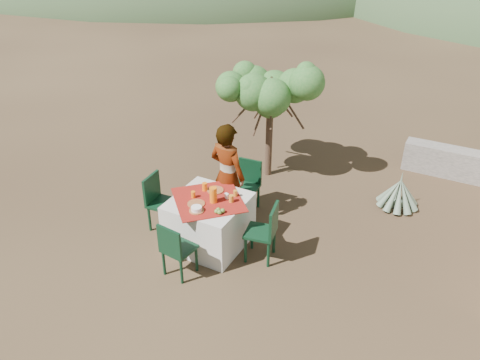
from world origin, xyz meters
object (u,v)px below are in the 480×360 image
object	(u,v)px
chair_left	(159,199)
chair_near	(175,248)
table	(209,222)
chair_far	(248,183)
chair_right	(266,230)
juice_pitcher	(213,195)
shrub_tree	(275,97)
person	(227,175)
agave	(399,194)

from	to	relation	value
chair_left	chair_near	bearing A→B (deg)	-137.70
table	chair_far	world-z (taller)	chair_far
table	chair_near	distance (m)	0.83
chair_far	chair_right	bearing A→B (deg)	-56.06
chair_far	juice_pitcher	xyz separation A→B (m)	(0.04, -1.13, 0.40)
shrub_tree	table	bearing A→B (deg)	-88.15
person	juice_pitcher	distance (m)	0.66
chair_far	person	distance (m)	0.62
chair_far	chair_near	bearing A→B (deg)	-96.10
chair_near	person	bearing A→B (deg)	-82.65
chair_left	person	bearing A→B (deg)	-58.64
chair_near	agave	size ratio (longest dim) A/B	1.12
table	chair_right	world-z (taller)	chair_right
chair_far	table	bearing A→B (deg)	-96.94
chair_left	agave	world-z (taller)	chair_left
chair_near	person	size ratio (longest dim) A/B	0.50
chair_near	juice_pitcher	size ratio (longest dim) A/B	3.60
chair_near	shrub_tree	size ratio (longest dim) A/B	0.43
chair_near	juice_pitcher	bearing A→B (deg)	-91.44
chair_left	agave	bearing A→B (deg)	-58.20
chair_near	chair_right	world-z (taller)	chair_right
chair_right	person	distance (m)	1.13
chair_far	juice_pitcher	size ratio (longest dim) A/B	3.68
chair_near	agave	xyz separation A→B (m)	(2.26, 3.16, -0.21)
juice_pitcher	chair_far	bearing A→B (deg)	92.27
chair_far	chair_near	xyz separation A→B (m)	(-0.06, -1.94, -0.01)
chair_near	chair_right	distance (m)	1.26
chair_left	person	world-z (taller)	person
person	juice_pitcher	world-z (taller)	person
chair_near	chair_left	bearing A→B (deg)	-36.80
chair_near	chair_left	distance (m)	1.21
chair_near	chair_right	size ratio (longest dim) A/B	0.95
shrub_tree	person	bearing A→B (deg)	-88.79
table	shrub_tree	bearing A→B (deg)	91.85
table	juice_pitcher	size ratio (longest dim) A/B	5.63
chair_far	shrub_tree	bearing A→B (deg)	91.64
table	chair_near	world-z (taller)	chair_near
chair_far	person	xyz separation A→B (m)	(-0.09, -0.49, 0.36)
table	chair_near	bearing A→B (deg)	-90.74
chair_far	chair_near	size ratio (longest dim) A/B	1.02
agave	chair_right	bearing A→B (deg)	-121.13
shrub_tree	juice_pitcher	xyz separation A→B (m)	(0.17, -2.40, -0.64)
table	chair_left	world-z (taller)	chair_left
chair_near	agave	bearing A→B (deg)	-119.41
person	chair_near	bearing A→B (deg)	100.16
person	chair_left	bearing A→B (deg)	45.07
chair_left	shrub_tree	size ratio (longest dim) A/B	0.46
person	agave	size ratio (longest dim) A/B	2.26
chair_near	person	xyz separation A→B (m)	(-0.03, 1.45, 0.38)
table	person	xyz separation A→B (m)	(-0.04, 0.62, 0.46)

